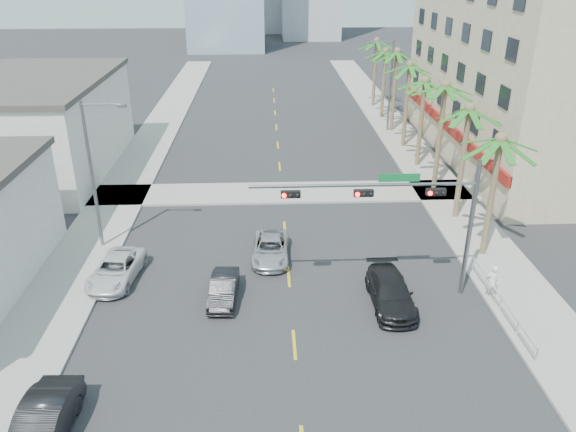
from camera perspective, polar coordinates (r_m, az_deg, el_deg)
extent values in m
plane|color=#262628|center=(23.30, 1.18, -18.95)|extent=(260.00, 260.00, 0.00)
cube|color=gray|center=(42.23, 15.96, 1.51)|extent=(4.00, 120.00, 0.15)
cube|color=gray|center=(41.57, -17.31, 0.95)|extent=(4.00, 120.00, 0.15)
cube|color=gray|center=(41.99, -0.63, 2.38)|extent=(80.00, 4.00, 0.15)
cube|color=tan|center=(52.91, 24.30, 13.36)|extent=(15.00, 28.00, 15.00)
cube|color=maroon|center=(51.02, 15.65, 9.03)|extent=(0.30, 28.00, 0.80)
cube|color=beige|center=(49.99, -24.09, 8.19)|extent=(11.00, 18.00, 7.20)
cylinder|color=slate|center=(29.57, 17.96, -1.52)|extent=(0.24, 0.24, 7.20)
cylinder|color=slate|center=(27.10, 7.68, 3.13)|extent=(11.00, 0.16, 0.16)
cube|color=#0C662D|center=(27.32, 11.25, 3.83)|extent=(2.00, 0.05, 0.40)
cube|color=black|center=(27.91, 14.79, 2.38)|extent=(0.95, 0.28, 0.32)
sphere|color=#FF0C05|center=(27.67, 14.25, 2.25)|extent=(0.22, 0.22, 0.22)
cube|color=black|center=(27.09, 7.69, 2.32)|extent=(0.95, 0.28, 0.32)
sphere|color=#FF0C05|center=(26.89, 7.08, 2.19)|extent=(0.22, 0.22, 0.22)
cube|color=black|center=(26.71, 0.27, 2.23)|extent=(0.95, 0.28, 0.32)
sphere|color=#FF0C05|center=(26.56, -0.40, 2.08)|extent=(0.22, 0.22, 0.22)
cylinder|color=brown|center=(33.88, 19.93, 1.59)|extent=(0.36, 0.36, 7.20)
cylinder|color=brown|center=(38.34, 17.25, 4.92)|extent=(0.36, 0.36, 7.56)
cylinder|color=brown|center=(42.96, 15.12, 7.54)|extent=(0.36, 0.36, 7.92)
cylinder|color=brown|center=(47.85, 13.33, 9.01)|extent=(0.36, 0.36, 7.20)
cylinder|color=brown|center=(52.66, 11.91, 10.77)|extent=(0.36, 0.36, 7.56)
cylinder|color=brown|center=(57.55, 10.72, 12.23)|extent=(0.36, 0.36, 7.92)
cylinder|color=brown|center=(62.59, 9.67, 12.97)|extent=(0.36, 0.36, 7.20)
cylinder|color=brown|center=(67.56, 8.80, 14.05)|extent=(0.36, 0.36, 7.56)
cylinder|color=slate|center=(34.40, -19.25, 3.67)|extent=(0.20, 0.20, 9.00)
cylinder|color=slate|center=(32.88, -18.44, 10.73)|extent=(2.20, 0.12, 0.12)
cube|color=slate|center=(32.62, -16.53, 10.69)|extent=(0.50, 0.25, 0.18)
cylinder|color=slate|center=(57.35, 10.36, 12.77)|extent=(0.20, 0.20, 9.00)
cylinder|color=slate|center=(56.40, 9.57, 17.07)|extent=(2.20, 0.12, 0.12)
cube|color=slate|center=(56.21, 8.41, 17.01)|extent=(0.50, 0.25, 0.18)
cylinder|color=silver|center=(29.88, 20.79, -8.41)|extent=(0.08, 8.00, 0.08)
cylinder|color=silver|center=(29.70, 20.90, -7.84)|extent=(0.08, 8.00, 0.08)
cylinder|color=silver|center=(26.99, 23.93, -13.05)|extent=(0.08, 0.08, 1.00)
cylinder|color=silver|center=(28.41, 22.26, -10.65)|extent=(0.08, 0.08, 1.00)
cylinder|color=silver|center=(29.91, 20.78, -8.49)|extent=(0.08, 0.08, 1.00)
cylinder|color=silver|center=(31.46, 19.46, -6.52)|extent=(0.08, 0.08, 1.00)
cylinder|color=silver|center=(33.06, 18.27, -4.74)|extent=(0.08, 0.08, 1.00)
imported|color=black|center=(23.36, -23.70, -18.85)|extent=(1.81, 4.74, 1.54)
imported|color=silver|center=(32.02, -17.06, -5.25)|extent=(2.73, 4.95, 1.31)
imported|color=black|center=(29.23, -6.56, -7.37)|extent=(1.50, 3.83, 1.24)
imported|color=silver|center=(32.81, -1.78, -3.35)|extent=(2.29, 4.60, 1.25)
imported|color=black|center=(29.05, 10.39, -7.65)|extent=(2.06, 4.95, 1.43)
imported|color=white|center=(30.67, 20.02, -6.26)|extent=(0.67, 0.45, 1.81)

